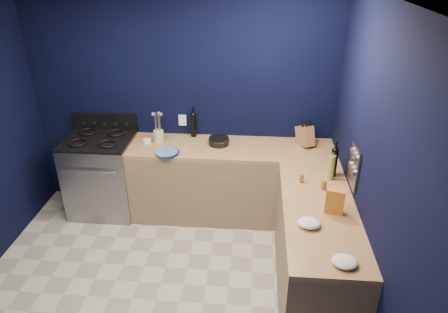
# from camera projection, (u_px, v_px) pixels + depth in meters

# --- Properties ---
(floor) EXTENTS (3.50, 3.50, 0.02)m
(floor) POSITION_uv_depth(u_px,v_px,m) (156.00, 301.00, 3.77)
(floor) COLOR #B3AE9C
(floor) RESTS_ON ground
(wall_back) EXTENTS (3.50, 0.02, 2.60)m
(wall_back) POSITION_uv_depth(u_px,v_px,m) (182.00, 102.00, 4.73)
(wall_back) COLOR black
(wall_back) RESTS_ON ground
(wall_right) EXTENTS (0.02, 3.50, 2.60)m
(wall_right) POSITION_uv_depth(u_px,v_px,m) (375.00, 188.00, 3.04)
(wall_right) COLOR black
(wall_right) RESTS_ON ground
(cab_back) EXTENTS (2.30, 0.63, 0.86)m
(cab_back) POSITION_uv_depth(u_px,v_px,m) (231.00, 183.00, 4.80)
(cab_back) COLOR #8A7053
(cab_back) RESTS_ON floor
(top_back) EXTENTS (2.30, 0.63, 0.04)m
(top_back) POSITION_uv_depth(u_px,v_px,m) (232.00, 149.00, 4.59)
(top_back) COLOR brown
(top_back) RESTS_ON cab_back
(cab_right) EXTENTS (0.63, 1.67, 0.86)m
(cab_right) POSITION_uv_depth(u_px,v_px,m) (315.00, 252.00, 3.72)
(cab_right) COLOR #8A7053
(cab_right) RESTS_ON floor
(top_right) EXTENTS (0.63, 1.67, 0.04)m
(top_right) POSITION_uv_depth(u_px,v_px,m) (320.00, 211.00, 3.51)
(top_right) COLOR brown
(top_right) RESTS_ON cab_right
(gas_range) EXTENTS (0.76, 0.66, 0.92)m
(gas_range) POSITION_uv_depth(u_px,v_px,m) (103.00, 176.00, 4.88)
(gas_range) COLOR gray
(gas_range) RESTS_ON floor
(oven_door) EXTENTS (0.59, 0.02, 0.42)m
(oven_door) POSITION_uv_depth(u_px,v_px,m) (94.00, 191.00, 4.60)
(oven_door) COLOR black
(oven_door) RESTS_ON gas_range
(cooktop) EXTENTS (0.76, 0.66, 0.03)m
(cooktop) POSITION_uv_depth(u_px,v_px,m) (98.00, 140.00, 4.66)
(cooktop) COLOR black
(cooktop) RESTS_ON gas_range
(backguard) EXTENTS (0.76, 0.06, 0.20)m
(backguard) POSITION_uv_depth(u_px,v_px,m) (105.00, 121.00, 4.88)
(backguard) COLOR black
(backguard) RESTS_ON gas_range
(spice_panel) EXTENTS (0.02, 0.28, 0.38)m
(spice_panel) POSITION_uv_depth(u_px,v_px,m) (354.00, 167.00, 3.59)
(spice_panel) COLOR gray
(spice_panel) RESTS_ON wall_right
(wall_outlet) EXTENTS (0.09, 0.02, 0.13)m
(wall_outlet) POSITION_uv_depth(u_px,v_px,m) (183.00, 120.00, 4.81)
(wall_outlet) COLOR white
(wall_outlet) RESTS_ON wall_back
(plate_stack) EXTENTS (0.30, 0.30, 0.03)m
(plate_stack) POSITION_uv_depth(u_px,v_px,m) (167.00, 153.00, 4.41)
(plate_stack) COLOR #305C8F
(plate_stack) RESTS_ON top_back
(ramekin) EXTENTS (0.11, 0.11, 0.04)m
(ramekin) POSITION_uv_depth(u_px,v_px,m) (147.00, 141.00, 4.68)
(ramekin) COLOR white
(ramekin) RESTS_ON top_back
(utensil_crock) EXTENTS (0.14, 0.14, 0.14)m
(utensil_crock) POSITION_uv_depth(u_px,v_px,m) (159.00, 136.00, 4.67)
(utensil_crock) COLOR beige
(utensil_crock) RESTS_ON top_back
(wine_bottle_back) EXTENTS (0.09, 0.09, 0.28)m
(wine_bottle_back) POSITION_uv_depth(u_px,v_px,m) (193.00, 125.00, 4.78)
(wine_bottle_back) COLOR black
(wine_bottle_back) RESTS_ON top_back
(lemon_basket) EXTENTS (0.29, 0.29, 0.09)m
(lemon_basket) POSITION_uv_depth(u_px,v_px,m) (219.00, 141.00, 4.62)
(lemon_basket) COLOR black
(lemon_basket) RESTS_ON top_back
(knife_block) EXTENTS (0.23, 0.29, 0.28)m
(knife_block) POSITION_uv_depth(u_px,v_px,m) (305.00, 136.00, 4.58)
(knife_block) COLOR brown
(knife_block) RESTS_ON top_back
(wine_bottle_right) EXTENTS (0.09, 0.09, 0.28)m
(wine_bottle_right) POSITION_uv_depth(u_px,v_px,m) (334.00, 163.00, 3.95)
(wine_bottle_right) COLOR black
(wine_bottle_right) RESTS_ON top_right
(oil_bottle) EXTENTS (0.08, 0.08, 0.26)m
(oil_bottle) POSITION_uv_depth(u_px,v_px,m) (332.00, 168.00, 3.89)
(oil_bottle) COLOR olive
(oil_bottle) RESTS_ON top_right
(spice_jar_near) EXTENTS (0.04, 0.04, 0.09)m
(spice_jar_near) POSITION_uv_depth(u_px,v_px,m) (301.00, 178.00, 3.87)
(spice_jar_near) COLOR olive
(spice_jar_near) RESTS_ON top_right
(spice_jar_far) EXTENTS (0.05, 0.05, 0.10)m
(spice_jar_far) POSITION_uv_depth(u_px,v_px,m) (324.00, 185.00, 3.76)
(spice_jar_far) COLOR olive
(spice_jar_far) RESTS_ON top_right
(crouton_bag) EXTENTS (0.17, 0.11, 0.22)m
(crouton_bag) POSITION_uv_depth(u_px,v_px,m) (335.00, 201.00, 3.40)
(crouton_bag) COLOR #B43D11
(crouton_bag) RESTS_ON top_right
(towel_front) EXTENTS (0.23, 0.21, 0.06)m
(towel_front) POSITION_uv_depth(u_px,v_px,m) (309.00, 223.00, 3.27)
(towel_front) COLOR white
(towel_front) RESTS_ON top_right
(towel_end) EXTENTS (0.23, 0.22, 0.05)m
(towel_end) POSITION_uv_depth(u_px,v_px,m) (345.00, 262.00, 2.87)
(towel_end) COLOR white
(towel_end) RESTS_ON top_right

